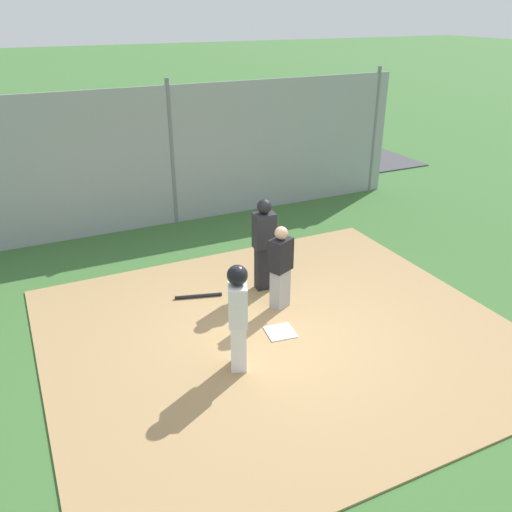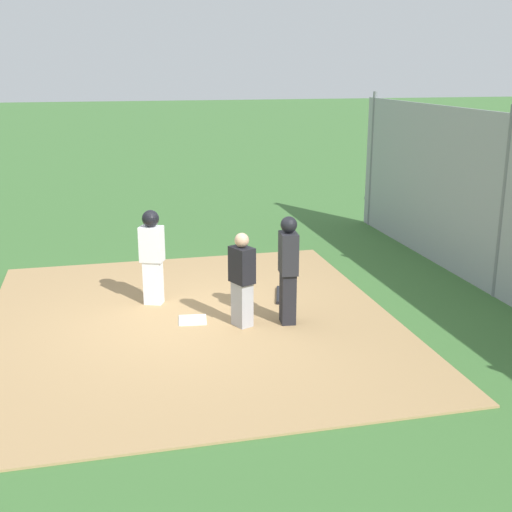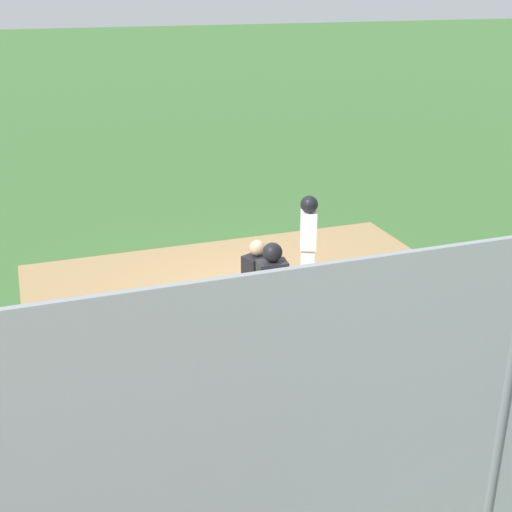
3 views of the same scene
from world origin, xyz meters
TOP-DOWN VIEW (x-y plane):
  - ground_plane at (0.00, 0.00)m, footprint 140.00×140.00m
  - dirt_infield at (0.00, 0.00)m, footprint 7.20×6.40m
  - home_plate at (0.00, 0.00)m, footprint 0.49×0.49m
  - catcher at (-0.37, -0.73)m, footprint 0.45×0.39m
  - umpire at (-0.42, -1.46)m, footprint 0.40×0.29m
  - runner at (0.96, 0.53)m, footprint 0.39×0.45m
  - baseball_bat at (0.80, -1.63)m, footprint 0.82×0.28m
  - backstop_fence at (0.00, -5.42)m, footprint 12.00×0.10m
  - parking_lot at (0.00, -9.24)m, footprint 18.00×5.20m
  - parked_car_dark at (-5.44, -9.94)m, footprint 4.21×1.90m
  - parked_car_red at (-3.09, -9.05)m, footprint 4.26×2.00m
  - parked_car_green at (2.76, -8.91)m, footprint 4.25×1.99m

SIDE VIEW (x-z plane):
  - ground_plane at x=0.00m, z-range 0.00..0.00m
  - dirt_infield at x=0.00m, z-range 0.00..0.03m
  - parking_lot at x=0.00m, z-range 0.00..0.04m
  - home_plate at x=0.00m, z-range 0.03..0.05m
  - baseball_bat at x=0.80m, z-range 0.03..0.09m
  - parked_car_dark at x=-5.44m, z-range -0.03..1.25m
  - parked_car_red at x=-3.09m, z-range -0.03..1.25m
  - parked_car_green at x=2.76m, z-range -0.03..1.25m
  - catcher at x=-0.37m, z-range 0.05..1.54m
  - umpire at x=-0.42m, z-range 0.07..1.80m
  - runner at x=0.96m, z-range 0.14..1.78m
  - backstop_fence at x=0.00m, z-range -0.07..3.28m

